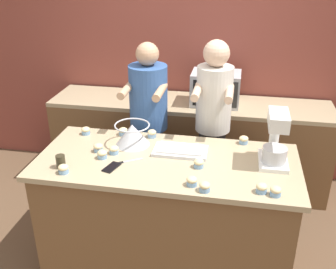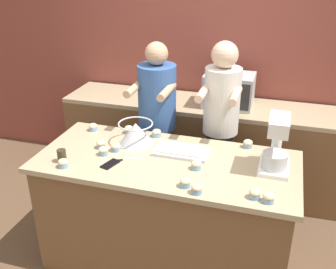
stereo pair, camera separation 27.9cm
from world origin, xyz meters
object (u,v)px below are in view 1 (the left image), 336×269
person_left (149,129)px  cupcake_4 (102,154)px  cupcake_3 (114,150)px  cupcake_7 (276,191)px  drinking_glass (61,162)px  cupcake_2 (98,148)px  cupcake_5 (123,131)px  cupcake_8 (192,181)px  cupcake_11 (152,134)px  stand_mixer (275,141)px  person_right (212,129)px  cupcake_10 (63,169)px  cupcake_12 (199,163)px  microwave_oven (216,88)px  cupcake_0 (244,140)px  cupcake_9 (262,188)px  mixing_bowl (132,134)px  cupcake_1 (86,131)px  baking_tray (180,150)px  cupcake_6 (205,187)px  cell_phone (112,167)px  knife (125,162)px

person_left → cupcake_4: (-0.17, -0.73, 0.11)m
cupcake_3 → cupcake_7: (1.14, -0.34, 0.00)m
drinking_glass → cupcake_2: (0.17, 0.28, -0.02)m
cupcake_5 → cupcake_8: same height
cupcake_4 → cupcake_11: 0.49m
stand_mixer → cupcake_11: size_ratio=5.47×
cupcake_8 → drinking_glass: bearing=176.3°
person_right → cupcake_10: (-0.93, -0.98, 0.07)m
cupcake_8 → cupcake_12: bearing=85.8°
microwave_oven → cupcake_12: microwave_oven is taller
cupcake_0 → cupcake_11: same height
cupcake_12 → cupcake_9: bearing=-29.6°
mixing_bowl → cupcake_1: size_ratio=3.83×
cupcake_2 → cupcake_3: (0.12, -0.01, 0.00)m
cupcake_2 → baking_tray: bearing=8.9°
baking_tray → drinking_glass: size_ratio=4.26×
person_right → drinking_glass: (-0.97, -0.91, 0.09)m
person_left → baking_tray: bearing=-55.8°
mixing_bowl → cupcake_6: bearing=-41.8°
cupcake_1 → cupcake_12: same height
cupcake_2 → cupcake_8: size_ratio=1.00×
cupcake_8 → cupcake_0: bearing=64.6°
drinking_glass → person_right: bearing=43.2°
cupcake_8 → cupcake_11: (-0.41, 0.65, 0.00)m
microwave_oven → cell_phone: bearing=-113.2°
knife → cupcake_5: cupcake_5 is taller
person_right → cupcake_0: size_ratio=23.39×
cupcake_2 → cupcake_11: bearing=42.9°
cupcake_3 → cupcake_4: size_ratio=1.00×
cell_phone → cupcake_9: (1.01, -0.12, 0.03)m
cupcake_9 → drinking_glass: bearing=177.4°
cupcake_4 → cupcake_5: 0.41m
microwave_oven → cupcake_3: size_ratio=6.57×
baking_tray → cupcake_11: cupcake_11 is taller
baking_tray → cupcake_11: size_ratio=5.63×
cupcake_0 → cupcake_3: bearing=-159.8°
cupcake_5 → baking_tray: bearing=-23.3°
cupcake_3 → cupcake_6: 0.80m
cupcake_11 → microwave_oven: bearing=63.5°
mixing_bowl → cupcake_11: 0.20m
microwave_oven → person_left: bearing=-134.2°
cupcake_2 → cupcake_7: size_ratio=1.00×
cupcake_7 → cupcake_9: (-0.08, 0.02, 0.00)m
stand_mixer → drinking_glass: size_ratio=4.14×
cupcake_5 → cupcake_9: bearing=-31.0°
person_left → cupcake_5: (-0.14, -0.32, 0.11)m
person_left → knife: 0.77m
person_left → cupcake_1: bearing=-140.2°
cupcake_6 → cupcake_9: bearing=8.2°
cupcake_12 → person_left: bearing=125.6°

